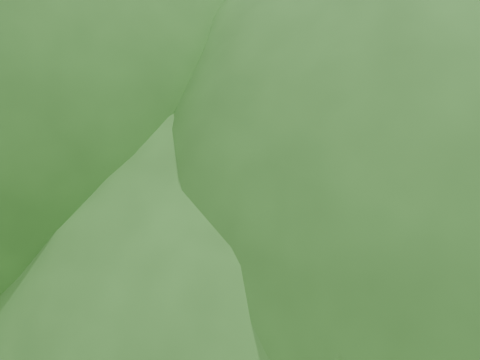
{
  "coord_description": "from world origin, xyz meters",
  "views": [
    {
      "loc": [
        6.91,
        -18.66,
        8.34
      ],
      "look_at": [
        0.5,
        8.0,
        1.4
      ],
      "focal_mm": 32.0,
      "sensor_mm": 36.0,
      "label": 1
    }
  ],
  "objects_px": {
    "streetlight": "(129,118)",
    "car_1": "(14,212)",
    "car_2": "(26,216)",
    "painter_0": "(225,222)",
    "person_far": "(299,164)",
    "construction_barrel": "(316,149)",
    "concrete_block": "(274,256)",
    "signpost": "(191,231)"
  },
  "relations": [
    {
      "from": "streetlight",
      "to": "signpost",
      "type": "distance_m",
      "value": 20.72
    },
    {
      "from": "signpost",
      "to": "painter_0",
      "type": "distance_m",
      "value": 4.15
    },
    {
      "from": "construction_barrel",
      "to": "person_far",
      "type": "bearing_deg",
      "value": -94.63
    },
    {
      "from": "painter_0",
      "to": "person_far",
      "type": "bearing_deg",
      "value": -29.84
    },
    {
      "from": "car_1",
      "to": "car_2",
      "type": "relative_size",
      "value": 0.77
    },
    {
      "from": "signpost",
      "to": "person_far",
      "type": "distance_m",
      "value": 19.61
    },
    {
      "from": "streetlight",
      "to": "car_1",
      "type": "xyz_separation_m",
      "value": [
        -0.14,
        -13.62,
        -3.88
      ]
    },
    {
      "from": "streetlight",
      "to": "construction_barrel",
      "type": "bearing_deg",
      "value": 39.11
    },
    {
      "from": "car_1",
      "to": "person_far",
      "type": "distance_m",
      "value": 21.36
    },
    {
      "from": "car_1",
      "to": "person_far",
      "type": "height_order",
      "value": "person_far"
    },
    {
      "from": "painter_0",
      "to": "person_far",
      "type": "distance_m",
      "value": 15.55
    },
    {
      "from": "car_1",
      "to": "car_2",
      "type": "distance_m",
      "value": 1.35
    },
    {
      "from": "car_1",
      "to": "car_2",
      "type": "height_order",
      "value": "car_2"
    },
    {
      "from": "construction_barrel",
      "to": "car_1",
      "type": "xyz_separation_m",
      "value": [
        -14.9,
        -25.62,
        0.23
      ]
    },
    {
      "from": "painter_0",
      "to": "concrete_block",
      "type": "bearing_deg",
      "value": -150.31
    },
    {
      "from": "painter_0",
      "to": "car_2",
      "type": "bearing_deg",
      "value": 74.11
    },
    {
      "from": "signpost",
      "to": "painter_0",
      "type": "relative_size",
      "value": 1.67
    },
    {
      "from": "signpost",
      "to": "painter_0",
      "type": "height_order",
      "value": "signpost"
    },
    {
      "from": "streetlight",
      "to": "car_1",
      "type": "bearing_deg",
      "value": -90.58
    },
    {
      "from": "signpost",
      "to": "concrete_block",
      "type": "height_order",
      "value": "signpost"
    },
    {
      "from": "car_1",
      "to": "painter_0",
      "type": "distance_m",
      "value": 12.03
    },
    {
      "from": "concrete_block",
      "to": "person_far",
      "type": "distance_m",
      "value": 17.71
    },
    {
      "from": "person_far",
      "to": "painter_0",
      "type": "bearing_deg",
      "value": 83.79
    },
    {
      "from": "person_far",
      "to": "streetlight",
      "type": "bearing_deg",
      "value": 11.36
    },
    {
      "from": "construction_barrel",
      "to": "car_2",
      "type": "bearing_deg",
      "value": -117.58
    },
    {
      "from": "streetlight",
      "to": "signpost",
      "type": "height_order",
      "value": "streetlight"
    },
    {
      "from": "signpost",
      "to": "painter_0",
      "type": "bearing_deg",
      "value": 84.86
    },
    {
      "from": "car_2",
      "to": "car_1",
      "type": "bearing_deg",
      "value": 156.36
    },
    {
      "from": "streetlight",
      "to": "construction_barrel",
      "type": "height_order",
      "value": "streetlight"
    },
    {
      "from": "streetlight",
      "to": "concrete_block",
      "type": "distance_m",
      "value": 21.66
    },
    {
      "from": "concrete_block",
      "to": "construction_barrel",
      "type": "bearing_deg",
      "value": 90.0
    },
    {
      "from": "construction_barrel",
      "to": "signpost",
      "type": "bearing_deg",
      "value": -96.39
    },
    {
      "from": "streetlight",
      "to": "painter_0",
      "type": "distance_m",
      "value": 17.98
    },
    {
      "from": "signpost",
      "to": "car_2",
      "type": "xyz_separation_m",
      "value": [
        -10.41,
        2.85,
        -1.13
      ]
    },
    {
      "from": "construction_barrel",
      "to": "concrete_block",
      "type": "xyz_separation_m",
      "value": [
        0.0,
        -27.28,
        -0.09
      ]
    },
    {
      "from": "streetlight",
      "to": "construction_barrel",
      "type": "xyz_separation_m",
      "value": [
        14.76,
        12.0,
        -4.11
      ]
    },
    {
      "from": "streetlight",
      "to": "construction_barrel",
      "type": "distance_m",
      "value": 19.46
    },
    {
      "from": "construction_barrel",
      "to": "person_far",
      "type": "distance_m",
      "value": 9.63
    },
    {
      "from": "car_2",
      "to": "painter_0",
      "type": "height_order",
      "value": "painter_0"
    },
    {
      "from": "streetlight",
      "to": "car_1",
      "type": "height_order",
      "value": "streetlight"
    },
    {
      "from": "signpost",
      "to": "car_1",
      "type": "height_order",
      "value": "signpost"
    },
    {
      "from": "car_1",
      "to": "concrete_block",
      "type": "bearing_deg",
      "value": -7.75
    }
  ]
}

